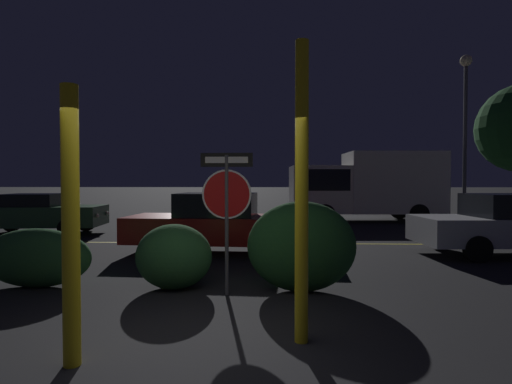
% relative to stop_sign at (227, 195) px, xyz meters
% --- Properties ---
extents(ground_plane, '(260.00, 260.00, 0.00)m').
position_rel_stop_sign_xyz_m(ground_plane, '(-0.16, -2.09, -1.59)').
color(ground_plane, black).
extents(road_center_stripe, '(40.11, 0.12, 0.01)m').
position_rel_stop_sign_xyz_m(road_center_stripe, '(-0.16, 5.31, -1.58)').
color(road_center_stripe, gold).
rests_on(road_center_stripe, ground_plane).
extents(stop_sign, '(0.83, 0.06, 2.25)m').
position_rel_stop_sign_xyz_m(stop_sign, '(0.00, 0.00, 0.00)').
color(stop_sign, '#4C4C51').
rests_on(stop_sign, ground_plane).
extents(yellow_pole_left, '(0.17, 0.17, 2.73)m').
position_rel_stop_sign_xyz_m(yellow_pole_left, '(-1.24, -2.49, -0.22)').
color(yellow_pole_left, yellow).
rests_on(yellow_pole_left, ground_plane).
extents(yellow_pole_right, '(0.15, 0.15, 3.36)m').
position_rel_stop_sign_xyz_m(yellow_pole_right, '(1.04, -1.83, 0.09)').
color(yellow_pole_right, yellow).
rests_on(yellow_pole_right, ground_plane).
extents(hedge_bush_1, '(1.90, 0.72, 1.00)m').
position_rel_stop_sign_xyz_m(hedge_bush_1, '(-3.29, 0.32, -1.09)').
color(hedge_bush_1, '#285B2D').
rests_on(hedge_bush_1, ground_plane).
extents(hedge_bush_2, '(1.28, 1.01, 1.09)m').
position_rel_stop_sign_xyz_m(hedge_bush_2, '(-0.92, 0.31, -1.04)').
color(hedge_bush_2, '#285B2D').
rests_on(hedge_bush_2, ground_plane).
extents(hedge_bush_3, '(1.78, 0.89, 1.48)m').
position_rel_stop_sign_xyz_m(hedge_bush_3, '(1.20, 0.23, -0.85)').
color(hedge_bush_3, '#1E4C23').
rests_on(hedge_bush_3, ground_plane).
extents(passing_car_1, '(4.47, 2.19, 1.39)m').
position_rel_stop_sign_xyz_m(passing_car_1, '(-7.28, 6.99, -0.87)').
color(passing_car_1, '#335B38').
rests_on(passing_car_1, ground_plane).
extents(passing_car_2, '(4.93, 2.08, 1.51)m').
position_rel_stop_sign_xyz_m(passing_car_2, '(-0.55, 3.69, -0.84)').
color(passing_car_2, maroon).
rests_on(passing_car_2, ground_plane).
extents(delivery_truck, '(6.83, 2.78, 3.13)m').
position_rel_stop_sign_xyz_m(delivery_truck, '(4.95, 12.11, 0.08)').
color(delivery_truck, silver).
rests_on(delivery_truck, ground_plane).
extents(street_lamp, '(0.52, 0.52, 7.56)m').
position_rel_stop_sign_xyz_m(street_lamp, '(9.53, 12.30, 3.60)').
color(street_lamp, '#4C4C51').
rests_on(street_lamp, ground_plane).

